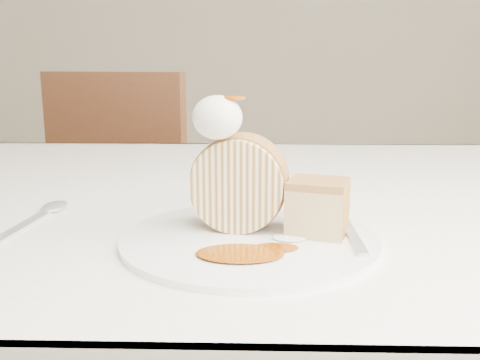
{
  "coord_description": "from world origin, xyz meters",
  "views": [
    {
      "loc": [
        0.05,
        -0.56,
        0.93
      ],
      "look_at": [
        0.03,
        -0.03,
        0.81
      ],
      "focal_mm": 40.0,
      "sensor_mm": 36.0,
      "label": 1
    }
  ],
  "objects": [
    {
      "name": "whipped_cream",
      "position": [
        0.01,
        -0.02,
        0.88
      ],
      "size": [
        0.05,
        0.05,
        0.04
      ],
      "primitive_type": "ellipsoid",
      "color": "white",
      "rests_on": "roulade_slice"
    },
    {
      "name": "caramel_pool",
      "position": [
        0.04,
        -0.09,
        0.76
      ],
      "size": [
        0.09,
        0.07,
        0.0
      ],
      "primitive_type": null,
      "rotation": [
        0.0,
        0.0,
        -0.3
      ],
      "color": "#843A05",
      "rests_on": "plate"
    },
    {
      "name": "fork",
      "position": [
        0.15,
        -0.04,
        0.76
      ],
      "size": [
        0.02,
        0.16,
        0.0
      ],
      "primitive_type": "cube",
      "rotation": [
        0.0,
        0.0,
        0.0
      ],
      "color": "silver",
      "rests_on": "plate"
    },
    {
      "name": "cake_chunk",
      "position": [
        0.11,
        -0.03,
        0.78
      ],
      "size": [
        0.07,
        0.07,
        0.05
      ],
      "primitive_type": "cube",
      "rotation": [
        0.0,
        0.0,
        -0.3
      ],
      "color": "#A97740",
      "rests_on": "plate"
    },
    {
      "name": "plate",
      "position": [
        0.04,
        -0.04,
        0.75
      ],
      "size": [
        0.33,
        0.33,
        0.01
      ],
      "primitive_type": "cylinder",
      "rotation": [
        0.0,
        0.0,
        -0.3
      ],
      "color": "white",
      "rests_on": "table"
    },
    {
      "name": "roulade_slice",
      "position": [
        0.03,
        -0.01,
        0.81
      ],
      "size": [
        0.1,
        0.07,
        0.1
      ],
      "primitive_type": "cylinder",
      "rotation": [
        1.57,
        0.0,
        -0.14
      ],
      "color": "#F8E8AC",
      "rests_on": "plate"
    },
    {
      "name": "spoon",
      "position": [
        -0.21,
        -0.01,
        0.75
      ],
      "size": [
        0.04,
        0.18,
        0.0
      ],
      "primitive_type": "cube",
      "rotation": [
        0.0,
        0.0,
        -0.09
      ],
      "color": "silver",
      "rests_on": "table"
    },
    {
      "name": "caramel_drizzle",
      "position": [
        0.03,
        -0.03,
        0.9
      ],
      "size": [
        0.03,
        0.02,
        0.01
      ],
      "primitive_type": "ellipsoid",
      "color": "#843A05",
      "rests_on": "whipped_cream"
    },
    {
      "name": "table",
      "position": [
        0.0,
        0.2,
        0.66
      ],
      "size": [
        1.4,
        0.9,
        0.75
      ],
      "color": "white",
      "rests_on": "ground"
    },
    {
      "name": "chair_far",
      "position": [
        -0.32,
        1.03,
        0.52
      ],
      "size": [
        0.53,
        0.53,
        0.91
      ],
      "rotation": [
        0.0,
        0.0,
        2.87
      ],
      "color": "brown",
      "rests_on": "ground"
    }
  ]
}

